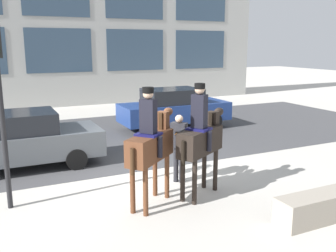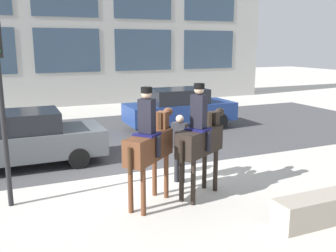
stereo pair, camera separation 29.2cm
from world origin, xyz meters
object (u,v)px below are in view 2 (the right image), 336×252
object	(u,v)px
pedestrian_bystander	(180,143)
street_car_near_lane	(22,139)
street_car_far_lane	(179,108)
mounted_horse_companion	(201,138)
traffic_light	(0,86)
mounted_horse_lead	(150,144)
planter_ledge	(321,209)

from	to	relation	value
pedestrian_bystander	street_car_near_lane	distance (m)	4.72
pedestrian_bystander	street_car_far_lane	size ratio (longest dim) A/B	0.39
mounted_horse_companion	traffic_light	size ratio (longest dim) A/B	0.67
pedestrian_bystander	street_car_far_lane	world-z (taller)	pedestrian_bystander
mounted_horse_lead	street_car_near_lane	size ratio (longest dim) A/B	0.57
street_car_far_lane	traffic_light	distance (m)	8.87
pedestrian_bystander	planter_ledge	world-z (taller)	pedestrian_bystander
mounted_horse_companion	street_car_near_lane	distance (m)	5.46
traffic_light	planter_ledge	size ratio (longest dim) A/B	1.91
mounted_horse_companion	street_car_near_lane	world-z (taller)	mounted_horse_companion
street_car_near_lane	mounted_horse_companion	bearing A→B (deg)	-46.93
planter_ledge	pedestrian_bystander	bearing A→B (deg)	117.69
mounted_horse_lead	pedestrian_bystander	size ratio (longest dim) A/B	1.49
street_car_far_lane	traffic_light	size ratio (longest dim) A/B	1.16
mounted_horse_lead	pedestrian_bystander	bearing A→B (deg)	-0.39
street_car_near_lane	planter_ledge	bearing A→B (deg)	-49.31
planter_ledge	street_car_far_lane	bearing A→B (deg)	83.37
mounted_horse_lead	planter_ledge	distance (m)	3.73
street_car_far_lane	planter_ledge	size ratio (longest dim) A/B	2.21
pedestrian_bystander	street_car_near_lane	xyz separation A→B (m)	(-3.63, 3.01, -0.22)
street_car_far_lane	planter_ledge	bearing A→B (deg)	-96.63
street_car_near_lane	street_car_far_lane	size ratio (longest dim) A/B	1.01
mounted_horse_lead	planter_ledge	size ratio (longest dim) A/B	1.27
street_car_far_lane	traffic_light	world-z (taller)	traffic_light
planter_ledge	traffic_light	bearing A→B (deg)	149.75
mounted_horse_companion	street_car_near_lane	size ratio (longest dim) A/B	0.58
traffic_light	planter_ledge	bearing A→B (deg)	-30.25
mounted_horse_companion	pedestrian_bystander	xyz separation A→B (m)	(-0.08, 0.96, -0.35)
street_car_near_lane	street_car_far_lane	world-z (taller)	street_car_far_lane
mounted_horse_companion	pedestrian_bystander	size ratio (longest dim) A/B	1.50
mounted_horse_companion	planter_ledge	bearing A→B (deg)	-84.88
pedestrian_bystander	planter_ledge	distance (m)	3.62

